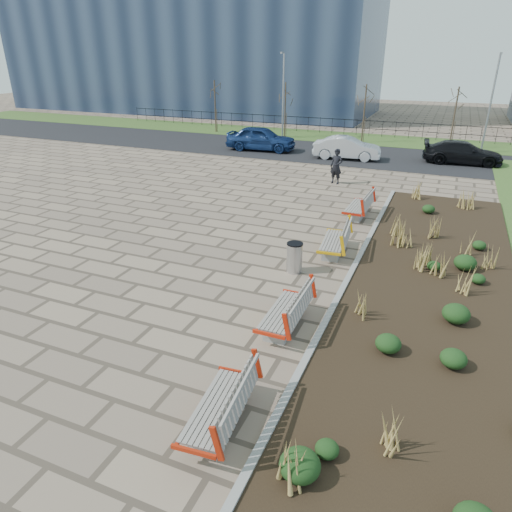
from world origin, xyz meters
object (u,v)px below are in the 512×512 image
at_px(pedestrian, 336,166).
at_px(car_black, 463,152).
at_px(car_blue, 261,138).
at_px(bench_b, 284,309).
at_px(car_silver, 347,148).
at_px(lamp_east, 490,105).
at_px(bench_d, 358,205).
at_px(lamp_west, 283,97).
at_px(bench_c, 334,239).
at_px(bench_a, 218,404).
at_px(litter_bin, 294,258).

distance_m(pedestrian, car_black, 9.34).
relative_size(car_blue, car_black, 1.03).
height_order(bench_b, car_silver, car_silver).
xyz_separation_m(car_silver, lamp_east, (7.80, 5.45, 2.34)).
relative_size(bench_d, car_black, 0.47).
bearing_deg(lamp_west, car_silver, -41.30).
bearing_deg(car_blue, bench_c, -154.77).
xyz_separation_m(bench_b, bench_d, (0.00, 8.86, 0.00)).
xyz_separation_m(bench_a, bench_c, (0.00, 8.36, 0.00)).
height_order(pedestrian, car_black, pedestrian).
bearing_deg(bench_a, lamp_west, 102.41).
distance_m(bench_a, car_black, 24.57).
height_order(car_blue, car_black, car_blue).
bearing_deg(bench_b, car_blue, 113.58).
bearing_deg(car_blue, bench_b, -161.27).
xyz_separation_m(car_blue, lamp_east, (13.73, 4.99, 2.23)).
height_order(car_blue, lamp_east, lamp_east).
distance_m(bench_a, car_silver, 23.02).
distance_m(bench_a, lamp_east, 28.85).
xyz_separation_m(bench_d, car_blue, (-8.73, 10.95, 0.31)).
height_order(bench_b, car_blue, car_blue).
xyz_separation_m(bench_d, car_black, (3.80, 11.92, 0.17)).
bearing_deg(car_black, lamp_west, 68.51).
bearing_deg(car_silver, litter_bin, -179.12).
distance_m(bench_b, bench_c, 4.86).
bearing_deg(car_black, car_blue, 90.39).
height_order(bench_a, car_black, car_black).
distance_m(car_silver, lamp_west, 8.58).
relative_size(bench_d, pedestrian, 1.20).
relative_size(bench_d, lamp_east, 0.35).
height_order(car_black, lamp_east, lamp_east).
bearing_deg(lamp_east, bench_a, -100.02).
bearing_deg(bench_b, litter_bin, 103.74).
relative_size(bench_b, lamp_east, 0.35).
bearing_deg(pedestrian, litter_bin, -69.77).
bearing_deg(bench_c, pedestrian, 97.79).
height_order(bench_a, pedestrian, pedestrian).
height_order(bench_b, lamp_east, lamp_east).
distance_m(bench_d, lamp_west, 18.48).
height_order(litter_bin, car_silver, car_silver).
relative_size(car_silver, car_black, 0.91).
distance_m(bench_c, lamp_west, 22.02).
height_order(litter_bin, pedestrian, pedestrian).
relative_size(litter_bin, lamp_west, 0.15).
bearing_deg(bench_c, car_black, 71.00).
bearing_deg(lamp_west, bench_a, -72.36).
bearing_deg(lamp_west, bench_d, -60.56).
relative_size(bench_b, car_blue, 0.45).
height_order(litter_bin, lamp_west, lamp_west).
bearing_deg(lamp_east, litter_bin, -104.80).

